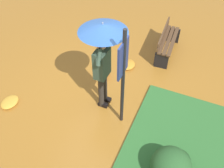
% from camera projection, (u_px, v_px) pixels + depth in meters
% --- Properties ---
extents(ground_plane, '(18.00, 18.00, 0.00)m').
position_uv_depth(ground_plane, '(104.00, 96.00, 6.07)').
color(ground_plane, '#9E6623').
extents(person_with_umbrella, '(0.96, 0.96, 2.04)m').
position_uv_depth(person_with_umbrella, '(103.00, 46.00, 4.88)').
color(person_with_umbrella, '#2D2823').
rests_on(person_with_umbrella, ground_plane).
extents(info_sign_post, '(0.44, 0.07, 2.30)m').
position_uv_depth(info_sign_post, '(123.00, 70.00, 4.55)').
color(info_sign_post, black).
rests_on(info_sign_post, ground_plane).
extents(handbag, '(0.31, 0.17, 0.37)m').
position_uv_depth(handbag, '(104.00, 73.00, 6.45)').
color(handbag, brown).
rests_on(handbag, ground_plane).
extents(park_bench, '(1.40, 0.44, 0.75)m').
position_uv_depth(park_bench, '(167.00, 41.00, 6.94)').
color(park_bench, black).
rests_on(park_bench, ground_plane).
extents(shrub_cluster, '(0.79, 0.72, 0.65)m').
position_uv_depth(shrub_cluster, '(172.00, 165.00, 4.49)').
color(shrub_cluster, '#285628').
rests_on(shrub_cluster, ground_plane).
extents(leaf_pile_near_person, '(0.45, 0.36, 0.10)m').
position_uv_depth(leaf_pile_near_person, '(10.00, 102.00, 5.86)').
color(leaf_pile_near_person, gold).
rests_on(leaf_pile_near_person, ground_plane).
extents(leaf_pile_by_bench, '(0.44, 0.36, 0.10)m').
position_uv_depth(leaf_pile_by_bench, '(128.00, 65.00, 6.80)').
color(leaf_pile_by_bench, '#C68428').
rests_on(leaf_pile_by_bench, ground_plane).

